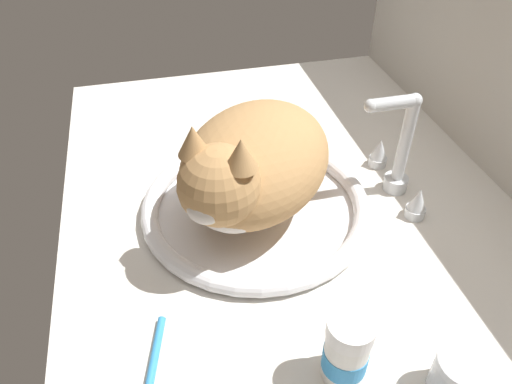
% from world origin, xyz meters
% --- Properties ---
extents(countertop, '(1.09, 0.72, 0.03)m').
position_xyz_m(countertop, '(0.00, 0.00, 0.01)').
color(countertop, silver).
rests_on(countertop, ground).
extents(sink_basin, '(0.36, 0.36, 0.03)m').
position_xyz_m(sink_basin, '(-0.04, -0.06, 0.04)').
color(sink_basin, white).
rests_on(sink_basin, countertop).
extents(faucet, '(0.17, 0.10, 0.18)m').
position_xyz_m(faucet, '(-0.04, 0.18, 0.10)').
color(faucet, silver).
rests_on(faucet, countertop).
extents(cat, '(0.35, 0.33, 0.19)m').
position_xyz_m(cat, '(-0.03, -0.07, 0.13)').
color(cat, tan).
rests_on(cat, sink_basin).
extents(metal_jar, '(0.06, 0.06, 0.06)m').
position_xyz_m(metal_jar, '(0.31, 0.09, 0.06)').
color(metal_jar, '#B2B5BA').
rests_on(metal_jar, countertop).
extents(pill_bottle, '(0.05, 0.05, 0.10)m').
position_xyz_m(pill_bottle, '(0.26, -0.03, 0.07)').
color(pill_bottle, white).
rests_on(pill_bottle, countertop).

